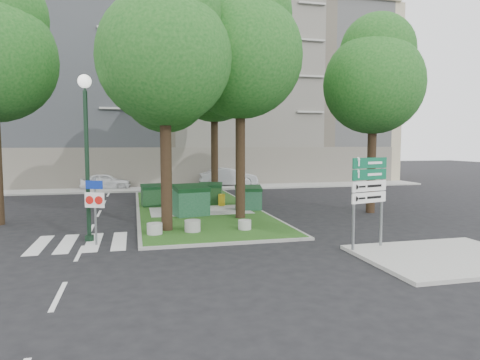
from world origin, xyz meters
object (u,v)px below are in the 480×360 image
object	(u,v)px
dumpster_d	(248,198)
bollard_right	(245,225)
tree_median_near_right	(242,44)
car_silver	(228,177)
street_lamp	(86,138)
bollard_left	(155,229)
dumpster_a	(153,195)
dumpster_c	(211,194)
litter_bin	(222,200)
traffic_sign_pole	(95,201)
tree_median_mid	(167,79)
bollard_mid	(193,226)
car_white	(106,181)
tree_median_near_left	(167,45)
directional_sign	(368,188)
tree_street_right	(375,74)
tree_median_far	(215,66)
dumpster_b	(191,200)

from	to	relation	value
dumpster_d	bollard_right	world-z (taller)	dumpster_d
tree_median_near_right	car_silver	distance (m)	16.79
bollard_right	street_lamp	world-z (taller)	street_lamp
bollard_left	car_silver	world-z (taller)	car_silver
tree_median_near_right	dumpster_a	size ratio (longest dim) A/B	8.22
dumpster_c	dumpster_d	xyz separation A→B (m)	(1.53, -2.54, 0.02)
litter_bin	traffic_sign_pole	xyz separation A→B (m)	(-5.97, -7.32, 1.11)
tree_median_mid	bollard_mid	size ratio (longest dim) A/B	16.08
car_white	traffic_sign_pole	bearing A→B (deg)	-175.75
tree_median_near_left	directional_sign	world-z (taller)	tree_median_near_left
tree_median_near_right	tree_street_right	distance (m)	7.09
tree_median_near_left	litter_bin	world-z (taller)	tree_median_near_left
tree_median_mid	tree_median_far	world-z (taller)	tree_median_far
tree_median_near_right	tree_street_right	world-z (taller)	tree_median_near_right
tree_median_near_left	tree_median_far	bearing A→B (deg)	68.72
dumpster_c	traffic_sign_pole	distance (m)	10.00
street_lamp	litter_bin	bearing A→B (deg)	46.45
dumpster_c	dumpster_b	bearing A→B (deg)	-98.83
dumpster_d	tree_median_far	bearing A→B (deg)	106.00
dumpster_a	bollard_left	distance (m)	7.45
dumpster_a	street_lamp	xyz separation A→B (m)	(-2.63, -7.50, 3.06)
dumpster_c	bollard_left	distance (m)	8.26
street_lamp	bollard_left	bearing A→B (deg)	1.64
dumpster_d	tree_median_mid	bearing A→B (deg)	158.01
dumpster_d	litter_bin	xyz separation A→B (m)	(-1.10, 1.57, -0.28)
dumpster_b	bollard_right	distance (m)	4.17
tree_median_far	dumpster_c	distance (m)	8.14
tree_street_right	bollard_mid	size ratio (longest dim) A/B	16.20
tree_median_near_right	car_silver	xyz separation A→B (m)	(2.61, 14.94, -7.21)
tree_median_far	street_lamp	bearing A→B (deg)	-122.83
tree_median_far	dumpster_a	distance (m)	9.07
bollard_right	bollard_left	bearing A→B (deg)	-179.19
bollard_left	bollard_mid	size ratio (longest dim) A/B	0.94
dumpster_c	tree_median_near_right	bearing A→B (deg)	-67.65
bollard_mid	directional_sign	distance (m)	6.81
tree_median_near_right	tree_median_mid	world-z (taller)	tree_median_near_right
dumpster_b	tree_median_far	bearing A→B (deg)	56.15
bollard_right	tree_street_right	bearing A→B (deg)	22.85
tree_street_right	dumpster_c	xyz separation A→B (m)	(-7.62, 4.25, -6.28)
tree_median_near_left	tree_street_right	bearing A→B (deg)	13.39
tree_median_near_left	traffic_sign_pole	distance (m)	6.53
tree_median_far	bollard_left	world-z (taller)	tree_median_far
bollard_right	traffic_sign_pole	world-z (taller)	traffic_sign_pole
dumpster_d	litter_bin	distance (m)	1.94
bollard_right	car_white	bearing A→B (deg)	109.92
dumpster_b	dumpster_c	distance (m)	3.98
bollard_mid	litter_bin	distance (m)	6.84
tree_median_near_right	litter_bin	distance (m)	8.44
dumpster_a	tree_median_mid	bearing A→B (deg)	-21.09
dumpster_d	dumpster_c	bearing A→B (deg)	129.52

